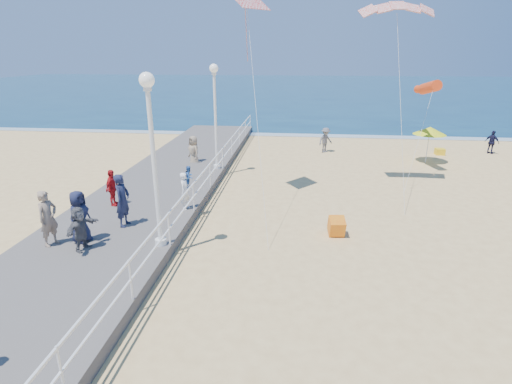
# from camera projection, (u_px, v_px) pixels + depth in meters

# --- Properties ---
(ground) EXTENTS (160.00, 160.00, 0.00)m
(ground) POSITION_uv_depth(u_px,v_px,m) (329.00, 265.00, 12.38)
(ground) COLOR #EAC37A
(ground) RESTS_ON ground
(ocean) EXTENTS (160.00, 90.00, 0.05)m
(ocean) POSITION_uv_depth(u_px,v_px,m) (307.00, 89.00, 73.38)
(ocean) COLOR #0C324D
(ocean) RESTS_ON ground
(surf_line) EXTENTS (160.00, 1.20, 0.04)m
(surf_line) POSITION_uv_depth(u_px,v_px,m) (313.00, 135.00, 31.61)
(surf_line) COLOR silver
(surf_line) RESTS_ON ground
(boardwalk) EXTENTS (5.00, 44.00, 0.40)m
(boardwalk) POSITION_uv_depth(u_px,v_px,m) (98.00, 247.00, 13.08)
(boardwalk) COLOR #66615C
(boardwalk) RESTS_ON ground
(railing) EXTENTS (0.05, 42.00, 0.55)m
(railing) POSITION_uv_depth(u_px,v_px,m) (168.00, 221.00, 12.49)
(railing) COLOR white
(railing) RESTS_ON boardwalk
(lamp_post_mid) EXTENTS (0.44, 0.44, 5.32)m
(lamp_post_mid) POSITION_uv_depth(u_px,v_px,m) (152.00, 145.00, 11.72)
(lamp_post_mid) COLOR white
(lamp_post_mid) RESTS_ON boardwalk
(lamp_post_far) EXTENTS (0.44, 0.44, 5.32)m
(lamp_post_far) POSITION_uv_depth(u_px,v_px,m) (215.00, 106.00, 20.17)
(lamp_post_far) COLOR white
(lamp_post_far) RESTS_ON boardwalk
(woman_holding_toddler) EXTENTS (0.45, 0.59, 1.47)m
(woman_holding_toddler) POSITION_uv_depth(u_px,v_px,m) (185.00, 191.00, 15.51)
(woman_holding_toddler) COLOR white
(woman_holding_toddler) RESTS_ON boardwalk
(toddler_held) EXTENTS (0.39, 0.47, 0.85)m
(toddler_held) POSITION_uv_depth(u_px,v_px,m) (189.00, 177.00, 15.46)
(toddler_held) COLOR #2D5CAB
(toddler_held) RESTS_ON boardwalk
(spectator_0) EXTENTS (0.48, 0.71, 1.89)m
(spectator_0) POSITION_uv_depth(u_px,v_px,m) (123.00, 200.00, 13.92)
(spectator_0) COLOR #1B203C
(spectator_0) RESTS_ON boardwalk
(spectator_3) EXTENTS (0.38, 0.88, 1.48)m
(spectator_3) POSITION_uv_depth(u_px,v_px,m) (112.00, 188.00, 15.86)
(spectator_3) COLOR red
(spectator_3) RESTS_ON boardwalk
(spectator_4) EXTENTS (0.70, 0.93, 1.73)m
(spectator_4) POSITION_uv_depth(u_px,v_px,m) (80.00, 217.00, 12.75)
(spectator_4) COLOR #1B1F3B
(spectator_4) RESTS_ON boardwalk
(spectator_5) EXTENTS (0.68, 1.37, 1.42)m
(spectator_5) POSITION_uv_depth(u_px,v_px,m) (80.00, 229.00, 12.25)
(spectator_5) COLOR #4F4F53
(spectator_5) RESTS_ON boardwalk
(spectator_6) EXTENTS (0.61, 0.76, 1.81)m
(spectator_6) POSITION_uv_depth(u_px,v_px,m) (48.00, 218.00, 12.51)
(spectator_6) COLOR gray
(spectator_6) RESTS_ON boardwalk
(beach_walker_a) EXTENTS (1.20, 1.13, 1.62)m
(beach_walker_a) POSITION_uv_depth(u_px,v_px,m) (325.00, 140.00, 26.16)
(beach_walker_a) COLOR #5C5C61
(beach_walker_a) RESTS_ON ground
(beach_walker_b) EXTENTS (0.87, 0.90, 1.51)m
(beach_walker_b) POSITION_uv_depth(u_px,v_px,m) (492.00, 142.00, 25.77)
(beach_walker_b) COLOR black
(beach_walker_b) RESTS_ON ground
(beach_walker_c) EXTENTS (1.05, 1.07, 1.87)m
(beach_walker_c) POSITION_uv_depth(u_px,v_px,m) (194.00, 152.00, 22.43)
(beach_walker_c) COLOR gray
(beach_walker_c) RESTS_ON ground
(box_kite) EXTENTS (0.62, 0.76, 0.74)m
(box_kite) POSITION_uv_depth(u_px,v_px,m) (336.00, 228.00, 14.24)
(box_kite) COLOR #E8410D
(box_kite) RESTS_ON ground
(beach_umbrella) EXTENTS (1.90, 1.90, 2.14)m
(beach_umbrella) POSITION_uv_depth(u_px,v_px,m) (430.00, 131.00, 23.32)
(beach_umbrella) COLOR white
(beach_umbrella) RESTS_ON ground
(beach_chair_left) EXTENTS (0.55, 0.55, 0.40)m
(beach_chair_left) POSITION_uv_depth(u_px,v_px,m) (440.00, 152.00, 25.71)
(beach_chair_left) COLOR yellow
(beach_chair_left) RESTS_ON ground
(kite_parafoil) EXTENTS (3.18, 0.94, 0.65)m
(kite_parafoil) POSITION_uv_depth(u_px,v_px,m) (398.00, 5.00, 16.84)
(kite_parafoil) COLOR red
(kite_windsock) EXTENTS (1.00, 2.64, 1.07)m
(kite_windsock) POSITION_uv_depth(u_px,v_px,m) (430.00, 87.00, 20.45)
(kite_windsock) COLOR red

